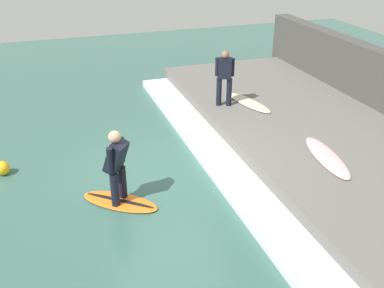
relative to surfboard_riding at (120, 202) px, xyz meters
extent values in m
plane|color=#386056|center=(1.09, 0.71, -0.03)|extent=(28.00, 28.00, 0.00)
cube|color=#66635E|center=(5.12, 0.71, 0.20)|extent=(4.40, 12.78, 0.45)
cube|color=silver|center=(2.49, 0.71, 0.06)|extent=(0.85, 12.14, 0.19)
ellipsoid|color=orange|center=(0.00, 0.00, 0.00)|extent=(1.65, 1.50, 0.06)
ellipsoid|color=black|center=(0.00, 0.00, 0.03)|extent=(1.23, 1.03, 0.01)
cylinder|color=black|center=(-0.10, -0.12, 0.37)|extent=(0.16, 0.16, 0.69)
cylinder|color=black|center=(0.10, 0.12, 0.37)|extent=(0.16, 0.16, 0.69)
cube|color=black|center=(0.00, 0.00, 1.02)|extent=(0.59, 0.58, 0.66)
sphere|color=tan|center=(0.00, 0.00, 1.44)|extent=(0.24, 0.24, 0.24)
cylinder|color=black|center=(-0.15, -0.18, 1.06)|extent=(0.12, 0.20, 0.56)
cylinder|color=black|center=(0.15, 0.18, 1.06)|extent=(0.12, 0.20, 0.56)
cylinder|color=black|center=(3.68, 3.14, 0.81)|extent=(0.15, 0.15, 0.78)
cylinder|color=black|center=(3.42, 3.24, 0.81)|extent=(0.15, 0.15, 0.78)
cube|color=black|center=(3.55, 3.19, 1.49)|extent=(0.42, 0.34, 0.56)
sphere|color=#846047|center=(3.55, 3.19, 1.86)|extent=(0.21, 0.21, 0.21)
cylinder|color=black|center=(3.74, 3.11, 1.52)|extent=(0.11, 0.11, 0.49)
cylinder|color=black|center=(3.36, 3.26, 1.52)|extent=(0.11, 0.11, 0.49)
ellipsoid|color=beige|center=(4.27, 3.07, 0.45)|extent=(0.86, 1.87, 0.06)
ellipsoid|color=beige|center=(4.48, -0.42, 0.45)|extent=(0.83, 2.03, 0.06)
sphere|color=yellow|center=(-2.25, 1.96, 0.13)|extent=(0.32, 0.32, 0.32)
camera|label=1|loc=(-1.07, -7.59, 5.07)|focal=42.00mm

